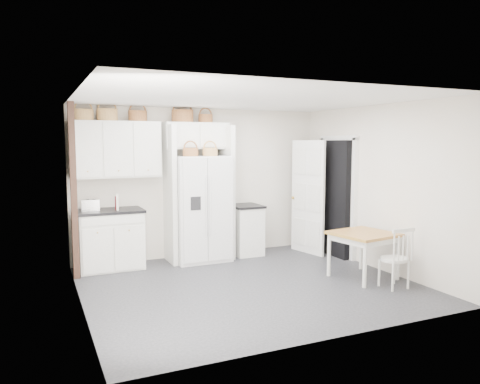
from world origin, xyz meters
name	(u,v)px	position (x,y,z in m)	size (l,w,h in m)	color
floor	(249,285)	(0.00, 0.00, 0.00)	(4.50, 4.50, 0.00)	black
ceiling	(250,99)	(0.00, 0.00, 2.60)	(4.50, 4.50, 0.00)	white
wall_back	(201,183)	(0.00, 2.00, 1.30)	(4.50, 4.50, 0.00)	beige
wall_left	(79,202)	(-2.25, 0.00, 1.30)	(4.00, 4.00, 0.00)	beige
wall_right	(378,188)	(2.25, 0.00, 1.30)	(4.00, 4.00, 0.00)	beige
refrigerator	(200,208)	(-0.15, 1.65, 0.89)	(0.92, 0.74, 1.79)	silver
base_cab_left	(111,240)	(-1.65, 1.70, 0.46)	(0.98, 0.62, 0.91)	white
base_cab_right	(246,231)	(0.73, 1.70, 0.43)	(0.49, 0.59, 0.86)	white
dining_table	(363,255)	(1.70, -0.36, 0.34)	(0.82, 0.82, 0.69)	#A97D2A
windsor_chair	(394,259)	(1.79, -0.92, 0.40)	(0.39, 0.36, 0.81)	white
counter_left	(110,211)	(-1.65, 1.70, 0.93)	(1.02, 0.66, 0.04)	black
counter_right	(246,206)	(0.73, 1.70, 0.88)	(0.53, 0.62, 0.04)	black
toaster	(91,205)	(-1.94, 1.65, 1.04)	(0.26, 0.15, 0.18)	silver
cookbook_red	(117,203)	(-1.55, 1.62, 1.06)	(0.03, 0.14, 0.21)	#B01A25
cookbook_cream	(118,202)	(-1.53, 1.62, 1.08)	(0.04, 0.17, 0.25)	white
basket_upper_a	(83,115)	(-1.98, 1.83, 2.44)	(0.30, 0.30, 0.17)	olive
basket_upper_b	(107,115)	(-1.62, 1.83, 2.44)	(0.32, 0.32, 0.19)	olive
basket_upper_c	(138,116)	(-1.14, 1.83, 2.44)	(0.30, 0.30, 0.17)	brown
basket_bridge_a	(182,116)	(-0.39, 1.83, 2.45)	(0.37, 0.37, 0.21)	brown
basket_bridge_b	(206,119)	(0.02, 1.83, 2.42)	(0.25, 0.25, 0.14)	brown
basket_fridge_a	(191,152)	(-0.34, 1.55, 1.85)	(0.26, 0.26, 0.14)	brown
basket_fridge_b	(210,152)	(0.00, 1.55, 1.85)	(0.25, 0.25, 0.14)	olive
upper_cabinet	(116,149)	(-1.50, 1.83, 1.90)	(1.40, 0.34, 0.90)	white
bridge_cabinet	(196,136)	(-0.15, 1.83, 2.12)	(1.12, 0.34, 0.45)	white
fridge_panel_left	(170,194)	(-0.66, 1.70, 1.15)	(0.08, 0.60, 2.30)	white
fridge_panel_right	(227,192)	(0.36, 1.70, 1.15)	(0.08, 0.60, 2.30)	white
trim_post	(74,191)	(-2.20, 1.35, 1.30)	(0.09, 0.09, 2.60)	black
doorway_void	(335,198)	(2.16, 1.00, 1.02)	(0.18, 0.85, 2.05)	black
door_slab	(308,197)	(1.80, 1.33, 1.02)	(0.80, 0.04, 2.05)	white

